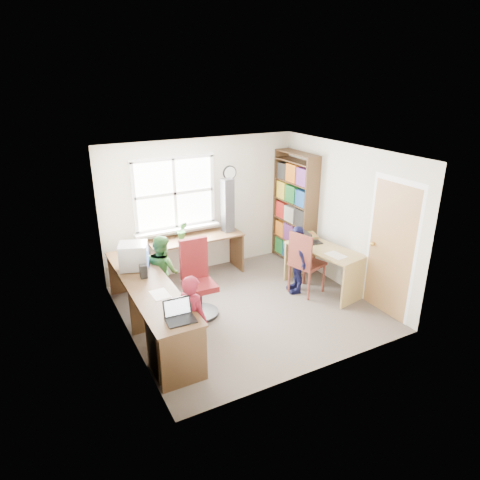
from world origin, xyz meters
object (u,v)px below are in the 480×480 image
at_px(l_desk, 172,311).
at_px(laptop_right, 311,239).
at_px(swivel_chair, 198,283).
at_px(wooden_chair, 304,261).
at_px(crt_monitor, 134,256).
at_px(bookshelf, 294,211).
at_px(laptop_left, 179,315).
at_px(potted_plant, 182,231).
at_px(right_desk, 324,260).
at_px(cd_tower, 228,206).
at_px(person_red, 193,320).
at_px(person_green, 163,271).
at_px(person_navy, 297,259).

xyz_separation_m(l_desk, laptop_right, (2.69, 0.58, 0.33)).
xyz_separation_m(swivel_chair, wooden_chair, (1.76, -0.25, 0.09)).
relative_size(swivel_chair, crt_monitor, 2.37).
relative_size(bookshelf, laptop_left, 6.01).
xyz_separation_m(bookshelf, laptop_left, (-3.09, -2.15, -0.20)).
bearing_deg(laptop_right, potted_plant, 65.28).
relative_size(l_desk, laptop_left, 8.44).
relative_size(right_desk, cd_tower, 1.44).
bearing_deg(right_desk, potted_plant, 131.88).
bearing_deg(right_desk, wooden_chair, 164.73).
xyz_separation_m(crt_monitor, laptop_left, (0.09, -1.60, -0.14)).
distance_m(potted_plant, person_red, 2.37).
relative_size(bookshelf, cd_tower, 2.20).
bearing_deg(potted_plant, bookshelf, -6.12).
relative_size(laptop_left, cd_tower, 0.37).
relative_size(person_red, person_green, 1.03).
bearing_deg(swivel_chair, crt_monitor, 156.20).
height_order(wooden_chair, laptop_right, wooden_chair).
bearing_deg(bookshelf, laptop_right, -106.66).
relative_size(bookshelf, person_green, 1.82).
bearing_deg(wooden_chair, crt_monitor, 149.25).
xyz_separation_m(crt_monitor, person_red, (0.31, -1.45, -0.35)).
xyz_separation_m(potted_plant, person_green, (-0.60, -0.70, -0.33)).
xyz_separation_m(swivel_chair, person_green, (-0.38, 0.47, 0.08)).
xyz_separation_m(right_desk, laptop_right, (-0.03, 0.33, 0.25)).
bearing_deg(person_navy, right_desk, 85.26).
relative_size(bookshelf, crt_monitor, 4.30).
distance_m(right_desk, person_red, 2.75).
height_order(bookshelf, potted_plant, bookshelf).
relative_size(wooden_chair, person_navy, 0.94).
relative_size(wooden_chair, person_green, 0.93).
distance_m(bookshelf, laptop_left, 3.77).
xyz_separation_m(l_desk, person_red, (0.08, -0.53, 0.14)).
bearing_deg(swivel_chair, wooden_chair, -6.59).
bearing_deg(wooden_chair, laptop_right, 24.91).
distance_m(laptop_right, person_navy, 0.48).
bearing_deg(laptop_right, right_desk, -169.31).
height_order(l_desk, cd_tower, cd_tower).
bearing_deg(potted_plant, person_green, -130.73).
distance_m(right_desk, laptop_right, 0.42).
bearing_deg(swivel_chair, potted_plant, 80.94).
height_order(wooden_chair, cd_tower, cd_tower).
relative_size(laptop_left, laptop_right, 1.08).
bearing_deg(person_green, laptop_left, 154.04).
bearing_deg(crt_monitor, laptop_left, -67.33).
height_order(laptop_right, person_navy, person_navy).
xyz_separation_m(l_desk, person_green, (0.21, 1.00, 0.12)).
bearing_deg(person_red, wooden_chair, -99.74).
xyz_separation_m(laptop_left, laptop_right, (2.83, 1.26, -0.01)).
bearing_deg(wooden_chair, person_green, 144.54).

